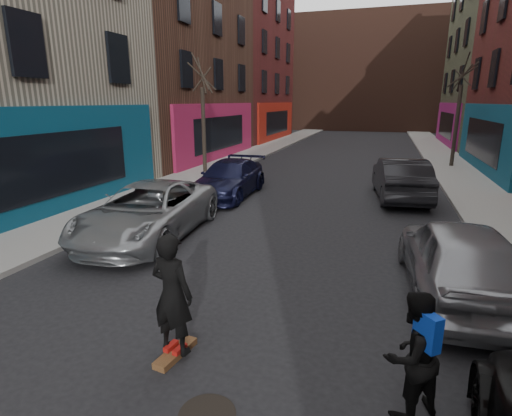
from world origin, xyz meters
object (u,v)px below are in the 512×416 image
Objects in this scene: parked_right_far at (459,258)px; skateboard at (176,353)px; parked_left_end at (229,179)px; pedestrian at (412,355)px; parked_right_end at (400,179)px; tree_left_far at (203,107)px; manhole at (207,415)px; skateboarder at (172,294)px; parked_left_far at (149,211)px; tree_right_far at (459,103)px.

skateboard is (-4.21, -3.36, -0.72)m from parked_right_far.
pedestrian reaches higher than parked_left_end.
parked_right_far is 8.08m from parked_right_end.
manhole is at bearing -65.19° from tree_left_far.
tree_left_far is at bearing -58.56° from skateboarder.
parked_left_end is at bearing -54.66° from tree_left_far.
tree_left_far reaches higher than skateboard.
parked_left_far is 1.11× the size of parked_left_end.
tree_left_far is 17.13m from pedestrian.
tree_right_far reaches higher than skateboard.
parked_left_far is (-9.70, -15.48, -2.79)m from tree_right_far.
parked_right_end is (6.70, 6.81, 0.05)m from parked_left_far.
parked_left_far is 3.35× the size of pedestrian.
skateboard is at bearing 135.25° from manhole.
skateboard is (3.31, -4.59, -0.69)m from parked_left_far.
manhole is at bearing -36.42° from skateboard.
tree_right_far is 4.29× the size of pedestrian.
parked_left_far is at bearing -76.10° from pedestrian.
tree_right_far reaches higher than parked_left_end.
parked_left_end is 3.02× the size of pedestrian.
manhole is (6.93, -14.99, -3.37)m from tree_left_far.
parked_left_end is at bearing 82.09° from parked_left_far.
parked_right_end is (-3.00, -8.68, -2.74)m from tree_right_far.
manhole is (3.93, -10.76, -0.69)m from parked_left_end.
tree_left_far is 1.23× the size of parked_left_far.
parked_left_far is at bearing -122.06° from tree_right_far.
parked_left_end is 6.85× the size of manhole.
parked_right_end is (9.40, -2.68, -2.59)m from tree_left_far.
parked_right_end is (-0.82, 8.04, 0.01)m from parked_right_far.
manhole is at bearing 71.88° from parked_right_end.
manhole is at bearing 143.58° from skateboarder.
parked_left_far reaches higher than parked_left_end.
parked_right_far reaches higher than parked_left_far.
skateboard is 0.95m from skateboarder.
tree_right_far is at bearing -139.01° from pedestrian.
tree_right_far reaches higher than parked_right_far.
parked_left_end is at bearing 6.87° from parked_right_end.
tree_right_far is 8.50× the size of skateboard.
parked_left_far is 5.70m from skateboard.
skateboarder reaches higher than skateboard.
pedestrian reaches higher than parked_left_far.
tree_right_far is 20.65m from pedestrian.
parked_left_end is 2.65× the size of skateboarder.
skateboarder reaches higher than manhole.
parked_right_end is 6.84× the size of manhole.
pedestrian is (9.20, -14.22, -2.58)m from tree_left_far.
manhole is (-5.47, -20.99, -3.52)m from tree_right_far.
pedestrian is at bearing -98.99° from tree_right_far.
pedestrian is 2.26× the size of manhole.
tree_left_far reaches higher than parked_left_far.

